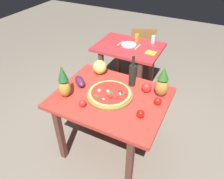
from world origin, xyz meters
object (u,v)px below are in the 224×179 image
(drinking_glass_water, at_px, (153,39))
(pineapple_right, at_px, (162,83))
(pineapple_left, at_px, (64,83))
(fork_utensil, at_px, (120,43))
(melon, at_px, (100,67))
(tomato_near_board, at_px, (141,114))
(drinking_glass_juice, at_px, (137,38))
(pizza, at_px, (110,93))
(knife_utensil, at_px, (138,47))
(napkin_folded, at_px, (151,53))
(tomato_at_corner, at_px, (158,101))
(tomato_beside_pepper, at_px, (82,103))
(pizza_board, at_px, (110,95))
(eggplant, at_px, (80,81))
(background_table, at_px, (128,53))
(bell_pepper, at_px, (147,87))
(display_table, at_px, (111,103))
(dining_chair, at_px, (142,47))
(dinner_plate, at_px, (129,45))
(wine_bottle, at_px, (132,75))

(drinking_glass_water, bearing_deg, pineapple_right, -68.32)
(pineapple_left, xyz_separation_m, fork_utensil, (-0.03, 1.40, -0.16))
(pineapple_right, height_order, melon, pineapple_right)
(tomato_near_board, distance_m, drinking_glass_juice, 1.65)
(pizza, height_order, melon, melon)
(knife_utensil, distance_m, napkin_folded, 0.24)
(tomato_at_corner, bearing_deg, knife_utensil, 120.06)
(pineapple_right, xyz_separation_m, tomato_beside_pepper, (-0.62, -0.51, -0.11))
(pizza_board, distance_m, eggplant, 0.39)
(pizza, bearing_deg, tomato_at_corner, 11.77)
(knife_utensil, bearing_deg, napkin_folded, -17.62)
(pineapple_left, relative_size, knife_utensil, 1.99)
(background_table, distance_m, pizza_board, 1.22)
(bell_pepper, distance_m, tomato_at_corner, 0.23)
(background_table, xyz_separation_m, eggplant, (-0.09, -1.15, 0.17))
(pizza, bearing_deg, pineapple_right, 29.13)
(display_table, bearing_deg, knife_utensil, 98.18)
(dining_chair, relative_size, drinking_glass_water, 7.60)
(napkin_folded, bearing_deg, dinner_plate, 166.27)
(melon, bearing_deg, tomato_beside_pepper, -76.48)
(pizza_board, relative_size, drinking_glass_water, 4.23)
(pizza, bearing_deg, background_table, 104.22)
(background_table, xyz_separation_m, bell_pepper, (0.60, -0.93, 0.17))
(pineapple_left, xyz_separation_m, drinking_glass_juice, (0.16, 1.58, -0.10))
(fork_utensil, bearing_deg, tomato_at_corner, -45.92)
(pizza, xyz_separation_m, tomato_at_corner, (0.47, 0.10, -0.00))
(wine_bottle, bearing_deg, melon, 173.12)
(dining_chair, height_order, tomato_at_corner, dining_chair)
(tomato_at_corner, bearing_deg, fork_utensil, 129.77)
(dining_chair, distance_m, bell_pepper, 1.66)
(display_table, height_order, melon, melon)
(pizza, relative_size, pineapple_right, 1.33)
(eggplant, xyz_separation_m, fork_utensil, (-0.06, 1.17, -0.04))
(eggplant, relative_size, tomato_beside_pepper, 2.80)
(dining_chair, bearing_deg, wine_bottle, 82.84)
(eggplant, bearing_deg, tomato_beside_pepper, -52.56)
(eggplant, xyz_separation_m, drinking_glass_water, (0.37, 1.41, 0.01))
(melon, relative_size, tomato_at_corner, 2.17)
(dining_chair, relative_size, pineapple_left, 2.37)
(drinking_glass_juice, bearing_deg, drinking_glass_water, 13.49)
(pizza_board, bearing_deg, wine_bottle, 66.34)
(pizza, bearing_deg, eggplant, 175.18)
(pineapple_right, distance_m, tomato_at_corner, 0.19)
(knife_utensil, bearing_deg, pineapple_right, -52.87)
(drinking_glass_water, distance_m, dinner_plate, 0.38)
(pineapple_right, height_order, tomato_at_corner, pineapple_right)
(dinner_plate, bearing_deg, eggplant, -94.07)
(wine_bottle, distance_m, eggplant, 0.58)
(drinking_glass_juice, distance_m, knife_utensil, 0.21)
(background_table, relative_size, fork_utensil, 5.32)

